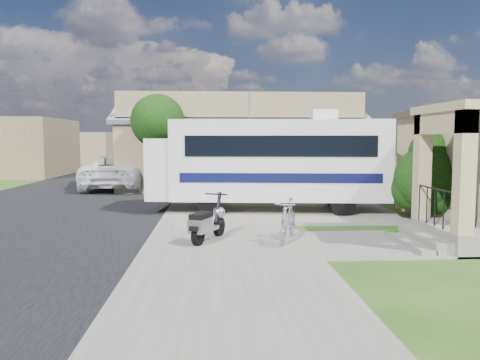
{
  "coord_description": "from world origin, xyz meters",
  "views": [
    {
      "loc": [
        -1.32,
        -12.07,
        2.58
      ],
      "look_at": [
        -0.5,
        2.5,
        1.3
      ],
      "focal_mm": 35.0,
      "sensor_mm": 36.0,
      "label": 1
    }
  ],
  "objects": [
    {
      "name": "van",
      "position": [
        -6.48,
        20.53,
        0.82
      ],
      "size": [
        2.65,
        5.79,
        1.64
      ],
      "primitive_type": "imported",
      "rotation": [
        0.0,
        0.0,
        0.06
      ],
      "color": "white",
      "rests_on": "ground"
    },
    {
      "name": "street_tree_c",
      "position": [
        -3.7,
        28.05,
        3.1
      ],
      "size": [
        2.44,
        2.4,
        4.42
      ],
      "color": "black",
      "rests_on": "ground"
    },
    {
      "name": "shrub",
      "position": [
        5.32,
        1.92,
        1.44
      ],
      "size": [
        2.29,
        2.18,
        2.81
      ],
      "color": "black",
      "rests_on": "ground"
    },
    {
      "name": "street_tree_a",
      "position": [
        -3.7,
        9.05,
        3.25
      ],
      "size": [
        2.44,
        2.4,
        4.58
      ],
      "color": "black",
      "rests_on": "ground"
    },
    {
      "name": "garden_hose",
      "position": [
        3.35,
        -0.2,
        0.08
      ],
      "size": [
        0.35,
        0.35,
        0.16
      ],
      "primitive_type": "cylinder",
      "color": "#167017",
      "rests_on": "ground"
    },
    {
      "name": "distant_bldg_near",
      "position": [
        -15.0,
        34.0,
        1.6
      ],
      "size": [
        8.0,
        7.0,
        3.2
      ],
      "primitive_type": "cube",
      "color": "#7F6F4F",
      "rests_on": "ground"
    },
    {
      "name": "ground",
      "position": [
        0.0,
        0.0,
        0.0
      ],
      "size": [
        120.0,
        120.0,
        0.0
      ],
      "primitive_type": "plane",
      "color": "#1C4312"
    },
    {
      "name": "motorhome",
      "position": [
        0.69,
        4.51,
        1.82
      ],
      "size": [
        8.49,
        3.4,
        4.24
      ],
      "rotation": [
        0.0,
        0.0,
        -0.1
      ],
      "color": "silver",
      "rests_on": "ground"
    },
    {
      "name": "warehouse",
      "position": [
        0.0,
        13.97,
        1.99
      ],
      "size": [
        12.5,
        8.4,
        5.04
      ],
      "color": "#7F6F4F",
      "rests_on": "ground"
    },
    {
      "name": "scooter",
      "position": [
        -1.5,
        -0.68,
        0.51
      ],
      "size": [
        0.98,
        1.65,
        1.15
      ],
      "rotation": [
        0.0,
        0.0,
        -0.43
      ],
      "color": "black",
      "rests_on": "ground"
    },
    {
      "name": "sidewalk_slab",
      "position": [
        -1.0,
        10.0,
        0.03
      ],
      "size": [
        4.0,
        80.0,
        0.06
      ],
      "primitive_type": "cube",
      "color": "#66625C",
      "rests_on": "ground"
    },
    {
      "name": "street_slab",
      "position": [
        -7.5,
        10.0,
        0.01
      ],
      "size": [
        9.0,
        80.0,
        0.02
      ],
      "primitive_type": "cube",
      "color": "black",
      "rests_on": "ground"
    },
    {
      "name": "driveway_slab",
      "position": [
        1.5,
        4.5,
        0.03
      ],
      "size": [
        7.0,
        6.0,
        0.05
      ],
      "primitive_type": "cube",
      "color": "#66625C",
      "rests_on": "ground"
    },
    {
      "name": "walk_slab",
      "position": [
        3.0,
        -1.0,
        0.03
      ],
      "size": [
        4.0,
        3.0,
        0.05
      ],
      "primitive_type": "cube",
      "color": "#66625C",
      "rests_on": "ground"
    },
    {
      "name": "bicycle",
      "position": [
        0.49,
        -0.77,
        0.52
      ],
      "size": [
        1.09,
        1.81,
        1.05
      ],
      "primitive_type": "imported",
      "rotation": [
        0.0,
        0.0,
        -0.37
      ],
      "color": "#9C9EA4",
      "rests_on": "ground"
    },
    {
      "name": "street_tree_b",
      "position": [
        -3.7,
        19.05,
        3.39
      ],
      "size": [
        2.44,
        2.4,
        4.73
      ],
      "color": "black",
      "rests_on": "ground"
    },
    {
      "name": "pickup_truck",
      "position": [
        -6.18,
        12.56,
        0.89
      ],
      "size": [
        3.06,
        6.46,
        1.78
      ],
      "primitive_type": "imported",
      "rotation": [
        0.0,
        0.0,
        3.13
      ],
      "color": "white",
      "rests_on": "ground"
    }
  ]
}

